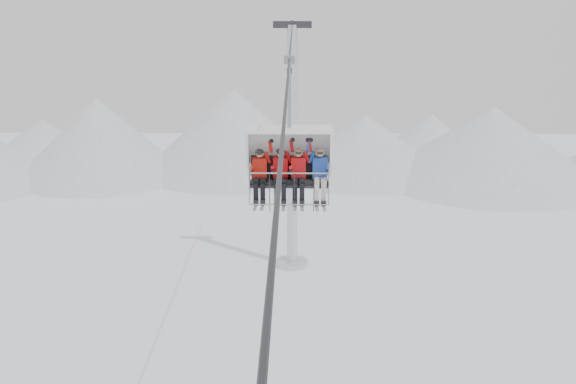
{
  "coord_description": "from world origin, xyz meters",
  "views": [
    {
      "loc": [
        0.16,
        -16.06,
        15.2
      ],
      "look_at": [
        0.0,
        0.0,
        10.61
      ],
      "focal_mm": 45.0,
      "sensor_mm": 36.0,
      "label": 1
    }
  ],
  "objects_px": {
    "chairlift_carrier": "(289,154)",
    "skier_far_left": "(260,173)",
    "skier_far_right": "(320,173)",
    "skier_center_right": "(298,173)",
    "lift_tower_right": "(292,166)",
    "skier_center_left": "(280,173)"
  },
  "relations": [
    {
      "from": "skier_far_left",
      "to": "skier_far_right",
      "type": "distance_m",
      "value": 1.67
    },
    {
      "from": "skier_far_left",
      "to": "skier_far_right",
      "type": "bearing_deg",
      "value": 0.11
    },
    {
      "from": "lift_tower_right",
      "to": "skier_center_right",
      "type": "xyz_separation_m",
      "value": [
        0.26,
        -18.66,
        4.43
      ]
    },
    {
      "from": "skier_far_left",
      "to": "skier_center_right",
      "type": "height_order",
      "value": "skier_center_right"
    },
    {
      "from": "lift_tower_right",
      "to": "skier_far_left",
      "type": "bearing_deg",
      "value": -92.52
    },
    {
      "from": "chairlift_carrier",
      "to": "skier_far_right",
      "type": "height_order",
      "value": "chairlift_carrier"
    },
    {
      "from": "lift_tower_right",
      "to": "chairlift_carrier",
      "type": "distance_m",
      "value": 19.0
    },
    {
      "from": "skier_center_left",
      "to": "skier_center_right",
      "type": "height_order",
      "value": "same"
    },
    {
      "from": "skier_far_left",
      "to": "skier_center_left",
      "type": "bearing_deg",
      "value": 0.31
    },
    {
      "from": "skier_center_left",
      "to": "skier_far_right",
      "type": "distance_m",
      "value": 1.1
    },
    {
      "from": "lift_tower_right",
      "to": "skier_center_right",
      "type": "relative_size",
      "value": 7.99
    },
    {
      "from": "lift_tower_right",
      "to": "skier_center_right",
      "type": "bearing_deg",
      "value": -89.21
    },
    {
      "from": "skier_far_left",
      "to": "skier_center_left",
      "type": "relative_size",
      "value": 1.0
    },
    {
      "from": "skier_far_right",
      "to": "chairlift_carrier",
      "type": "bearing_deg",
      "value": 160.37
    },
    {
      "from": "chairlift_carrier",
      "to": "skier_far_right",
      "type": "distance_m",
      "value": 1.02
    },
    {
      "from": "lift_tower_right",
      "to": "chairlift_carrier",
      "type": "bearing_deg",
      "value": -90.0
    },
    {
      "from": "chairlift_carrier",
      "to": "skier_far_left",
      "type": "relative_size",
      "value": 2.36
    },
    {
      "from": "chairlift_carrier",
      "to": "lift_tower_right",
      "type": "bearing_deg",
      "value": 90.0
    },
    {
      "from": "lift_tower_right",
      "to": "skier_center_left",
      "type": "xyz_separation_m",
      "value": [
        -0.25,
        -18.66,
        4.43
      ]
    },
    {
      "from": "chairlift_carrier",
      "to": "skier_center_left",
      "type": "height_order",
      "value": "chairlift_carrier"
    },
    {
      "from": "skier_center_right",
      "to": "skier_far_right",
      "type": "bearing_deg",
      "value": 0.0
    },
    {
      "from": "lift_tower_right",
      "to": "skier_far_right",
      "type": "height_order",
      "value": "lift_tower_right"
    }
  ]
}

